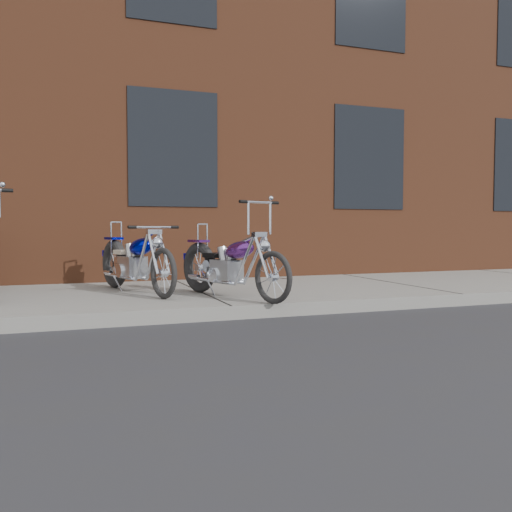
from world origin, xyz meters
name	(u,v)px	position (x,y,z in m)	size (l,w,h in m)	color
ground	(232,320)	(0.00, 0.00, 0.00)	(120.00, 120.00, 0.00)	#2B2B31
sidewalk	(197,296)	(0.00, 1.50, 0.07)	(22.00, 3.00, 0.15)	gray
building_brick	(132,102)	(0.00, 8.00, 4.00)	(22.00, 10.00, 8.00)	brown
chopper_purple	(230,267)	(0.20, 0.69, 0.51)	(0.81, 1.90, 1.12)	black
chopper_blue	(135,263)	(-0.79, 1.55, 0.52)	(0.75, 2.00, 0.90)	black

